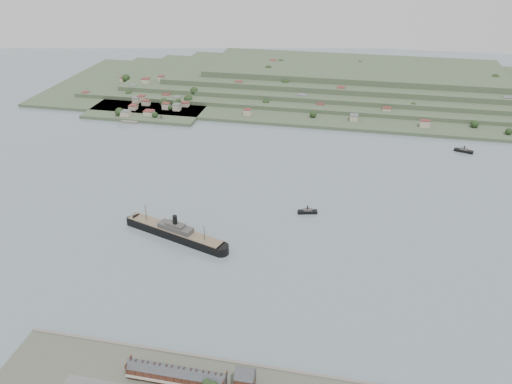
% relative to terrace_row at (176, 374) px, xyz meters
% --- Properties ---
extents(ground, '(1400.00, 1400.00, 0.00)m').
position_rel_terrace_row_xyz_m(ground, '(10.00, 168.02, -6.84)').
color(ground, slate).
rests_on(ground, ground).
extents(terrace_row, '(55.60, 9.80, 11.07)m').
position_rel_terrace_row_xyz_m(terrace_row, '(0.00, 0.00, 0.00)').
color(terrace_row, '#472619').
rests_on(terrace_row, ground).
extents(gabled_building, '(10.40, 10.18, 14.09)m').
position_rel_terrace_row_xyz_m(gabled_building, '(37.50, 4.02, 1.34)').
color(gabled_building, '#472619').
rests_on(gabled_building, ground).
extents(far_peninsula, '(760.00, 309.00, 30.00)m').
position_rel_terrace_row_xyz_m(far_peninsula, '(37.91, 561.12, 5.04)').
color(far_peninsula, '#3C4F35').
rests_on(far_peninsula, ground).
extents(steamship, '(99.04, 41.84, 24.50)m').
position_rel_terrace_row_xyz_m(steamship, '(-53.21, 137.90, -2.32)').
color(steamship, black).
rests_on(steamship, ground).
extents(tugboat, '(17.46, 8.29, 7.60)m').
position_rel_terrace_row_xyz_m(tugboat, '(49.63, 195.86, -4.99)').
color(tugboat, black).
rests_on(tugboat, ground).
extents(ferry_west, '(20.40, 12.04, 7.40)m').
position_rel_terrace_row_xyz_m(ferry_west, '(-158.25, 386.38, -5.06)').
color(ferry_west, black).
rests_on(ferry_west, ground).
extents(ferry_east, '(20.69, 11.24, 7.48)m').
position_rel_terrace_row_xyz_m(ferry_east, '(203.39, 361.47, -5.04)').
color(ferry_east, black).
rests_on(ferry_east, ground).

